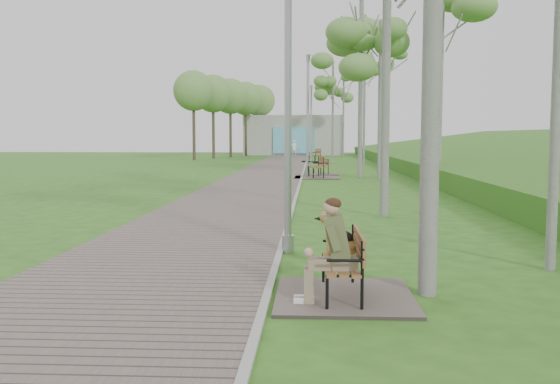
# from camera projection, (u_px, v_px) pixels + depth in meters

# --- Properties ---
(ground) EXTENTS (120.00, 120.00, 0.00)m
(ground) POSITION_uv_depth(u_px,v_px,m) (288.00, 225.00, 13.51)
(ground) COLOR #2D561B
(ground) RESTS_ON ground
(walkway) EXTENTS (3.50, 67.00, 0.04)m
(walkway) POSITION_uv_depth(u_px,v_px,m) (273.00, 170.00, 34.99)
(walkway) COLOR #635650
(walkway) RESTS_ON ground
(kerb) EXTENTS (0.10, 67.00, 0.05)m
(kerb) POSITION_uv_depth(u_px,v_px,m) (304.00, 170.00, 34.89)
(kerb) COLOR #999993
(kerb) RESTS_ON ground
(embankment) EXTENTS (14.00, 70.00, 1.60)m
(embankment) POSITION_uv_depth(u_px,v_px,m) (532.00, 173.00, 32.76)
(embankment) COLOR #478B28
(embankment) RESTS_ON ground
(building_north) EXTENTS (10.00, 5.20, 4.00)m
(building_north) POSITION_uv_depth(u_px,v_px,m) (294.00, 135.00, 64.11)
(building_north) COLOR #9E9E99
(building_north) RESTS_ON ground
(bench_main) EXTENTS (1.63, 1.81, 1.42)m
(bench_main) POSITION_uv_depth(u_px,v_px,m) (337.00, 266.00, 7.37)
(bench_main) COLOR #635650
(bench_main) RESTS_ON ground
(bench_second) EXTENTS (2.02, 2.24, 1.24)m
(bench_second) POSITION_uv_depth(u_px,v_px,m) (316.00, 173.00, 28.67)
(bench_second) COLOR #635650
(bench_second) RESTS_ON ground
(bench_third) EXTENTS (1.64, 1.82, 1.01)m
(bench_third) POSITION_uv_depth(u_px,v_px,m) (321.00, 171.00, 31.18)
(bench_third) COLOR #635650
(bench_third) RESTS_ON ground
(bench_far) EXTENTS (2.01, 2.24, 1.24)m
(bench_far) POSITION_uv_depth(u_px,v_px,m) (315.00, 159.00, 46.18)
(bench_far) COLOR #635650
(bench_far) RESTS_ON ground
(lamp_post_near) EXTENTS (0.20, 0.20, 5.08)m
(lamp_post_near) POSITION_uv_depth(u_px,v_px,m) (288.00, 108.00, 10.11)
(lamp_post_near) COLOR #9C9FA4
(lamp_post_near) RESTS_ON ground
(lamp_post_second) EXTENTS (0.22, 0.22, 5.71)m
(lamp_post_second) POSITION_uv_depth(u_px,v_px,m) (308.00, 120.00, 29.32)
(lamp_post_second) COLOR #9C9FA4
(lamp_post_second) RESTS_ON ground
(lamp_post_third) EXTENTS (0.21, 0.21, 5.53)m
(lamp_post_third) POSITION_uv_depth(u_px,v_px,m) (311.00, 127.00, 44.44)
(lamp_post_third) COLOR #9C9FA4
(lamp_post_third) RESTS_ON ground
(pedestrian_near) EXTENTS (0.60, 0.45, 1.51)m
(pedestrian_near) POSITION_uv_depth(u_px,v_px,m) (294.00, 148.00, 60.97)
(pedestrian_near) COLOR white
(pedestrian_near) RESTS_ON ground
(birch_mid_a) EXTENTS (2.77, 2.77, 8.80)m
(birch_mid_a) POSITION_uv_depth(u_px,v_px,m) (361.00, 26.00, 28.28)
(birch_mid_a) COLOR silver
(birch_mid_a) RESTS_ON ground
(birch_mid_c) EXTENTS (2.58, 2.58, 7.31)m
(birch_mid_c) POSITION_uv_depth(u_px,v_px,m) (381.00, 49.00, 27.52)
(birch_mid_c) COLOR silver
(birch_mid_c) RESTS_ON ground
(birch_far_a) EXTENTS (2.56, 2.56, 9.30)m
(birch_far_a) POSITION_uv_depth(u_px,v_px,m) (381.00, 50.00, 39.15)
(birch_far_a) COLOR silver
(birch_far_a) RESTS_ON ground
(birch_far_b) EXTENTS (2.30, 2.30, 7.32)m
(birch_far_b) POSITION_uv_depth(u_px,v_px,m) (333.00, 80.00, 42.43)
(birch_far_b) COLOR silver
(birch_far_b) RESTS_ON ground
(birch_far_c) EXTENTS (2.57, 2.57, 10.55)m
(birch_far_c) POSITION_uv_depth(u_px,v_px,m) (365.00, 42.00, 42.33)
(birch_far_c) COLOR silver
(birch_far_c) RESTS_ON ground
(birch_distant_a) EXTENTS (2.36, 2.36, 8.38)m
(birch_distant_a) POSITION_uv_depth(u_px,v_px,m) (344.00, 85.00, 56.66)
(birch_distant_a) COLOR silver
(birch_distant_a) RESTS_ON ground
(birch_distant_b) EXTENTS (2.89, 2.89, 10.96)m
(birch_distant_b) POSITION_uv_depth(u_px,v_px,m) (360.00, 65.00, 58.50)
(birch_distant_b) COLOR silver
(birch_distant_b) RESTS_ON ground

